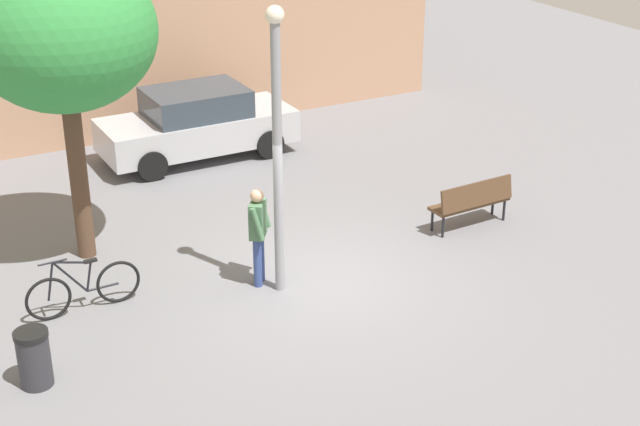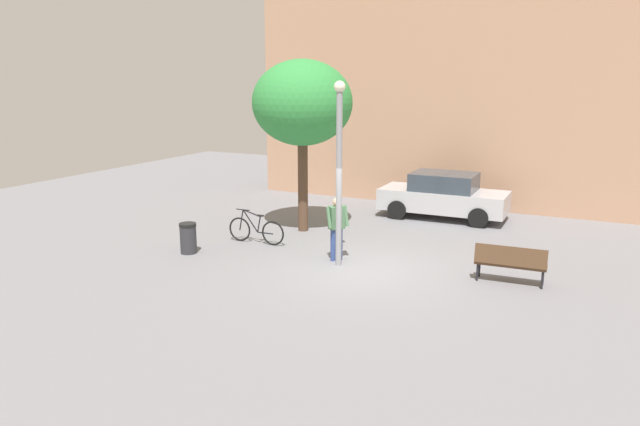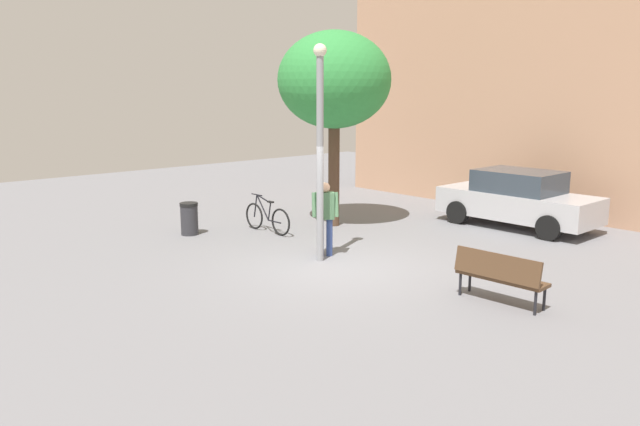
# 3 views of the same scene
# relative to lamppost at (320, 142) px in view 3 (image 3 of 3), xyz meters

# --- Properties ---
(ground_plane) EXTENTS (36.00, 36.00, 0.00)m
(ground_plane) POSITION_rel_lamppost_xyz_m (0.64, -0.05, -2.59)
(ground_plane) COLOR slate
(building_facade) EXTENTS (15.17, 2.00, 7.99)m
(building_facade) POSITION_rel_lamppost_xyz_m (0.64, 9.10, 1.40)
(building_facade) COLOR tan
(building_facade) RESTS_ON ground_plane
(lamppost) EXTENTS (0.28, 0.28, 4.61)m
(lamppost) POSITION_rel_lamppost_xyz_m (0.00, 0.00, 0.00)
(lamppost) COLOR gray
(lamppost) RESTS_ON ground_plane
(person_by_lamppost) EXTENTS (0.54, 0.61, 1.67)m
(person_by_lamppost) POSITION_rel_lamppost_xyz_m (-0.21, 0.34, -1.62)
(person_by_lamppost) COLOR #334784
(person_by_lamppost) RESTS_ON ground_plane
(park_bench) EXTENTS (1.62, 0.54, 0.92)m
(park_bench) POSITION_rel_lamppost_xyz_m (4.15, 0.44, -2.04)
(park_bench) COLOR #513823
(park_bench) RESTS_ON ground_plane
(plaza_tree) EXTENTS (3.01, 3.01, 5.22)m
(plaza_tree) POSITION_rel_lamppost_xyz_m (-2.43, 2.69, 1.32)
(plaza_tree) COLOR #513928
(plaza_tree) RESTS_ON ground_plane
(bicycle_black) EXTENTS (1.81, 0.10, 0.97)m
(bicycle_black) POSITION_rel_lamppost_xyz_m (-2.98, 0.81, -2.20)
(bicycle_black) COLOR black
(bicycle_black) RESTS_ON ground_plane
(parked_car_silver) EXTENTS (4.21, 1.84, 1.55)m
(parked_car_silver) POSITION_rel_lamppost_xyz_m (1.07, 6.26, -1.81)
(parked_car_silver) COLOR #B7B7BC
(parked_car_silver) RESTS_ON ground_plane
(trash_bin) EXTENTS (0.47, 0.47, 0.84)m
(trash_bin) POSITION_rel_lamppost_xyz_m (-4.10, -0.84, -2.17)
(trash_bin) COLOR #2D2D33
(trash_bin) RESTS_ON ground_plane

